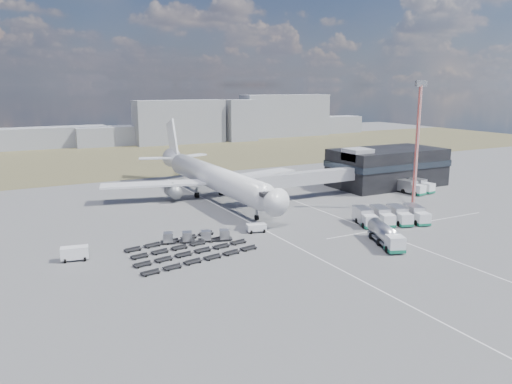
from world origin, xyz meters
name	(u,v)px	position (x,y,z in m)	size (l,w,h in m)	color
ground	(279,231)	(0.00, 0.00, 0.00)	(420.00, 420.00, 0.00)	#565659
grass_strip	(131,157)	(0.00, 110.00, 0.01)	(420.00, 90.00, 0.01)	#4A472C
lane_markings	(313,221)	(9.77, 3.00, 0.01)	(47.12, 110.00, 0.01)	silver
terminal	(387,166)	(47.77, 23.96, 5.25)	(30.40, 16.40, 11.00)	black
jet_bridge	(294,180)	(15.90, 20.42, 5.05)	(30.30, 3.80, 7.05)	#939399
airliner	(211,176)	(0.00, 32.38, 5.29)	(51.59, 64.53, 17.62)	white
skyline	(114,127)	(2.86, 149.96, 8.43)	(294.20, 25.31, 23.43)	gray
fuel_tanker	(386,235)	(11.86, -15.56, 1.76)	(6.47, 11.19, 3.53)	white
pushback_tug	(256,228)	(-4.00, 1.65, 0.78)	(3.54, 1.99, 1.57)	white
utility_van	(75,254)	(-36.21, 1.28, 1.11)	(4.12, 1.86, 2.21)	white
catering_truck	(238,186)	(9.23, 36.68, 1.28)	(2.79, 5.64, 2.49)	white
service_trucks_near	(391,216)	(22.22, -5.60, 1.62)	(15.01, 11.16, 2.97)	white
service_trucks_far	(415,186)	(47.85, 13.44, 1.68)	(7.40, 8.48, 3.09)	white
uld_row	(197,236)	(-16.01, 1.20, 1.03)	(12.36, 5.24, 1.72)	black
baggage_dollies	(186,250)	(-19.58, -3.01, 0.32)	(21.97, 15.75, 0.64)	black
floodlight_mast	(417,146)	(34.44, 0.70, 13.92)	(2.64, 2.14, 27.77)	red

